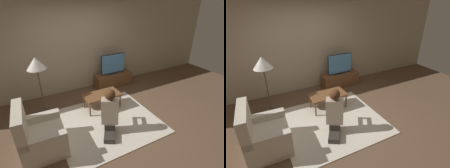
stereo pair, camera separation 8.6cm
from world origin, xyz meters
The scene contains 9 objects.
ground_plane centered at (0.00, 0.00, 0.00)m, with size 10.00×10.00×0.00m, color brown.
wall_back centered at (0.00, 1.93, 1.30)m, with size 10.00×0.06×2.60m.
rug centered at (0.00, 0.00, 0.01)m, with size 2.24×2.02×0.02m.
tv_stand centered at (1.03, 1.58, 0.21)m, with size 1.18×0.41×0.42m.
tv centered at (1.03, 1.58, 0.74)m, with size 0.81×0.08×0.63m.
coffee_table centered at (0.15, 0.57, 0.36)m, with size 0.91×0.49×0.41m.
floor_lamp centered at (-1.18, 1.14, 1.20)m, with size 0.43×0.43×1.41m.
armchair centered at (-1.44, -0.16, 0.31)m, with size 0.79×0.86×0.97m.
person_kneeling centered at (-0.10, -0.35, 0.54)m, with size 0.60×0.79×1.02m.
Camera 1 is at (-1.44, -2.91, 2.57)m, focal length 28.00 mm.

